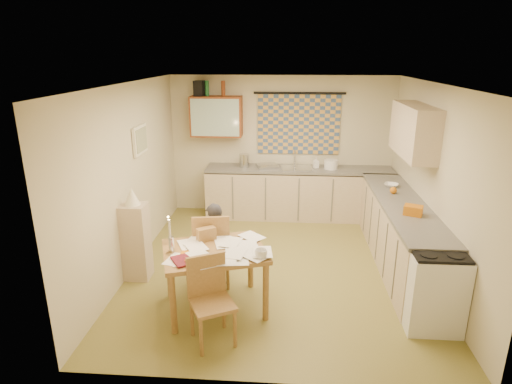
# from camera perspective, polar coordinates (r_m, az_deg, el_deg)

# --- Properties ---
(floor) EXTENTS (4.00, 4.50, 0.02)m
(floor) POSITION_cam_1_polar(r_m,az_deg,el_deg) (6.13, 2.85, -9.92)
(floor) COLOR olive
(floor) RESTS_ON ground
(ceiling) EXTENTS (4.00, 4.50, 0.02)m
(ceiling) POSITION_cam_1_polar(r_m,az_deg,el_deg) (5.43, 3.27, 14.30)
(ceiling) COLOR white
(ceiling) RESTS_ON floor
(wall_back) EXTENTS (4.00, 0.02, 2.50)m
(wall_back) POSITION_cam_1_polar(r_m,az_deg,el_deg) (7.84, 3.41, 6.15)
(wall_back) COLOR beige
(wall_back) RESTS_ON floor
(wall_front) EXTENTS (4.00, 0.02, 2.50)m
(wall_front) POSITION_cam_1_polar(r_m,az_deg,el_deg) (3.54, 2.23, -9.03)
(wall_front) COLOR beige
(wall_front) RESTS_ON floor
(wall_left) EXTENTS (0.02, 4.50, 2.50)m
(wall_left) POSITION_cam_1_polar(r_m,az_deg,el_deg) (6.03, -16.44, 1.78)
(wall_left) COLOR beige
(wall_left) RESTS_ON floor
(wall_right) EXTENTS (0.02, 4.50, 2.50)m
(wall_right) POSITION_cam_1_polar(r_m,az_deg,el_deg) (5.97, 22.73, 0.93)
(wall_right) COLOR beige
(wall_right) RESTS_ON floor
(window_blind) EXTENTS (1.45, 0.03, 1.05)m
(window_blind) POSITION_cam_1_polar(r_m,az_deg,el_deg) (7.73, 5.71, 8.94)
(window_blind) COLOR #36517B
(window_blind) RESTS_ON wall_back
(curtain_rod) EXTENTS (1.60, 0.04, 0.04)m
(curtain_rod) POSITION_cam_1_polar(r_m,az_deg,el_deg) (7.65, 5.84, 12.99)
(curtain_rod) COLOR black
(curtain_rod) RESTS_ON wall_back
(wall_cabinet) EXTENTS (0.90, 0.34, 0.70)m
(wall_cabinet) POSITION_cam_1_polar(r_m,az_deg,el_deg) (7.67, -5.29, 10.01)
(wall_cabinet) COLOR #672C10
(wall_cabinet) RESTS_ON wall_back
(wall_cabinet_glass) EXTENTS (0.84, 0.02, 0.64)m
(wall_cabinet_glass) POSITION_cam_1_polar(r_m,az_deg,el_deg) (7.50, -5.50, 9.83)
(wall_cabinet_glass) COLOR #99B2A5
(wall_cabinet_glass) RESTS_ON wall_back
(upper_cabinet_right) EXTENTS (0.34, 1.30, 0.70)m
(upper_cabinet_right) POSITION_cam_1_polar(r_m,az_deg,el_deg) (6.29, 20.31, 7.68)
(upper_cabinet_right) COLOR tan
(upper_cabinet_right) RESTS_ON wall_right
(framed_print) EXTENTS (0.04, 0.50, 0.40)m
(framed_print) POSITION_cam_1_polar(r_m,az_deg,el_deg) (6.28, -15.22, 6.75)
(framed_print) COLOR #EAE6C7
(framed_print) RESTS_ON wall_left
(print_canvas) EXTENTS (0.01, 0.42, 0.32)m
(print_canvas) POSITION_cam_1_polar(r_m,az_deg,el_deg) (6.27, -15.00, 6.75)
(print_canvas) COLOR #B9B6A2
(print_canvas) RESTS_ON wall_left
(counter_back) EXTENTS (3.30, 0.62, 0.92)m
(counter_back) POSITION_cam_1_polar(r_m,az_deg,el_deg) (7.75, 5.66, -0.16)
(counter_back) COLOR tan
(counter_back) RESTS_ON floor
(counter_right) EXTENTS (0.62, 2.95, 0.92)m
(counter_right) POSITION_cam_1_polar(r_m,az_deg,el_deg) (6.34, 18.59, -5.31)
(counter_right) COLOR tan
(counter_right) RESTS_ON floor
(stove) EXTENTS (0.58, 0.58, 0.90)m
(stove) POSITION_cam_1_polar(r_m,az_deg,el_deg) (5.10, 22.46, -11.71)
(stove) COLOR white
(stove) RESTS_ON floor
(sink) EXTENTS (0.59, 0.51, 0.10)m
(sink) POSITION_cam_1_polar(r_m,az_deg,el_deg) (7.63, 5.45, 2.90)
(sink) COLOR silver
(sink) RESTS_ON counter_back
(tap) EXTENTS (0.03, 0.03, 0.28)m
(tap) POSITION_cam_1_polar(r_m,az_deg,el_deg) (7.76, 5.21, 4.54)
(tap) COLOR silver
(tap) RESTS_ON counter_back
(dish_rack) EXTENTS (0.42, 0.39, 0.06)m
(dish_rack) POSITION_cam_1_polar(r_m,az_deg,el_deg) (7.62, 1.48, 3.50)
(dish_rack) COLOR silver
(dish_rack) RESTS_ON counter_back
(kettle) EXTENTS (0.23, 0.23, 0.24)m
(kettle) POSITION_cam_1_polar(r_m,az_deg,el_deg) (7.62, -1.57, 4.21)
(kettle) COLOR silver
(kettle) RESTS_ON counter_back
(mixing_bowl) EXTENTS (0.31, 0.31, 0.16)m
(mixing_bowl) POSITION_cam_1_polar(r_m,az_deg,el_deg) (7.64, 9.97, 3.66)
(mixing_bowl) COLOR white
(mixing_bowl) RESTS_ON counter_back
(soap_bottle) EXTENTS (0.14, 0.14, 0.19)m
(soap_bottle) POSITION_cam_1_polar(r_m,az_deg,el_deg) (7.66, 8.01, 3.91)
(soap_bottle) COLOR white
(soap_bottle) RESTS_ON counter_back
(bowl) EXTENTS (0.34, 0.34, 0.05)m
(bowl) POSITION_cam_1_polar(r_m,az_deg,el_deg) (6.83, 17.59, 0.87)
(bowl) COLOR white
(bowl) RESTS_ON counter_right
(orange_bag) EXTENTS (0.26, 0.23, 0.12)m
(orange_bag) POSITION_cam_1_polar(r_m,az_deg,el_deg) (5.73, 20.22, -2.30)
(orange_bag) COLOR #C4690C
(orange_bag) RESTS_ON counter_right
(fruit_orange) EXTENTS (0.10, 0.10, 0.10)m
(fruit_orange) POSITION_cam_1_polar(r_m,az_deg,el_deg) (6.49, 17.84, 0.21)
(fruit_orange) COLOR #C4690C
(fruit_orange) RESTS_ON counter_right
(speaker) EXTENTS (0.18, 0.22, 0.26)m
(speaker) POSITION_cam_1_polar(r_m,az_deg,el_deg) (7.67, -7.57, 13.54)
(speaker) COLOR black
(speaker) RESTS_ON wall_cabinet
(bottle_green) EXTENTS (0.09, 0.09, 0.26)m
(bottle_green) POSITION_cam_1_polar(r_m,az_deg,el_deg) (7.64, -6.56, 13.57)
(bottle_green) COLOR #195926
(bottle_green) RESTS_ON wall_cabinet
(bottle_brown) EXTENTS (0.09, 0.09, 0.26)m
(bottle_brown) POSITION_cam_1_polar(r_m,az_deg,el_deg) (7.60, -4.39, 13.60)
(bottle_brown) COLOR #672C10
(bottle_brown) RESTS_ON wall_cabinet
(dining_table) EXTENTS (1.34, 1.17, 0.75)m
(dining_table) POSITION_cam_1_polar(r_m,az_deg,el_deg) (5.06, -5.45, -11.44)
(dining_table) COLOR brown
(dining_table) RESTS_ON floor
(chair_far) EXTENTS (0.52, 0.52, 1.00)m
(chair_far) POSITION_cam_1_polar(r_m,az_deg,el_deg) (5.59, -5.85, -9.23)
(chair_far) COLOR brown
(chair_far) RESTS_ON floor
(chair_near) EXTENTS (0.55, 0.55, 0.91)m
(chair_near) POSITION_cam_1_polar(r_m,az_deg,el_deg) (4.60, -5.85, -16.21)
(chair_near) COLOR brown
(chair_near) RESTS_ON floor
(person) EXTENTS (0.55, 0.49, 1.11)m
(person) POSITION_cam_1_polar(r_m,az_deg,el_deg) (5.48, -5.58, -6.97)
(person) COLOR black
(person) RESTS_ON floor
(shelf_stand) EXTENTS (0.32, 0.30, 1.03)m
(shelf_stand) POSITION_cam_1_polar(r_m,az_deg,el_deg) (5.83, -15.68, -6.40)
(shelf_stand) COLOR tan
(shelf_stand) RESTS_ON floor
(lampshade) EXTENTS (0.20, 0.20, 0.22)m
(lampshade) POSITION_cam_1_polar(r_m,az_deg,el_deg) (5.61, -16.22, -0.58)
(lampshade) COLOR #EAE6C7
(lampshade) RESTS_ON shelf_stand
(letter_rack) EXTENTS (0.24, 0.20, 0.16)m
(letter_rack) POSITION_cam_1_polar(r_m,az_deg,el_deg) (5.09, -6.64, -5.62)
(letter_rack) COLOR brown
(letter_rack) RESTS_ON dining_table
(mug) EXTENTS (0.23, 0.23, 0.11)m
(mug) POSITION_cam_1_polar(r_m,az_deg,el_deg) (4.64, 0.67, -8.28)
(mug) COLOR white
(mug) RESTS_ON dining_table
(magazine) EXTENTS (0.44, 0.45, 0.03)m
(magazine) POSITION_cam_1_polar(r_m,az_deg,el_deg) (4.63, -10.92, -9.24)
(magazine) COLOR maroon
(magazine) RESTS_ON dining_table
(book) EXTENTS (0.21, 0.28, 0.02)m
(book) POSITION_cam_1_polar(r_m,az_deg,el_deg) (4.76, -10.23, -8.46)
(book) COLOR #C4690C
(book) RESTS_ON dining_table
(orange_box) EXTENTS (0.14, 0.13, 0.04)m
(orange_box) POSITION_cam_1_polar(r_m,az_deg,el_deg) (4.61, -8.63, -9.18)
(orange_box) COLOR #C4690C
(orange_box) RESTS_ON dining_table
(eyeglasses) EXTENTS (0.14, 0.10, 0.02)m
(eyeglasses) POSITION_cam_1_polar(r_m,az_deg,el_deg) (4.64, -3.55, -8.97)
(eyeglasses) COLOR black
(eyeglasses) RESTS_ON dining_table
(candle_holder) EXTENTS (0.08, 0.08, 0.18)m
(candle_holder) POSITION_cam_1_polar(r_m,az_deg,el_deg) (4.87, -11.22, -6.83)
(candle_holder) COLOR silver
(candle_holder) RESTS_ON dining_table
(candle) EXTENTS (0.03, 0.03, 0.22)m
(candle) POSITION_cam_1_polar(r_m,az_deg,el_deg) (4.75, -11.45, -4.87)
(candle) COLOR white
(candle) RESTS_ON dining_table
(candle_flame) EXTENTS (0.02, 0.02, 0.02)m
(candle_flame) POSITION_cam_1_polar(r_m,az_deg,el_deg) (4.75, -11.65, -3.30)
(candle_flame) COLOR #FFCC66
(candle_flame) RESTS_ON dining_table
(papers) EXTENTS (1.17, 1.05, 0.03)m
(papers) POSITION_cam_1_polar(r_m,az_deg,el_deg) (4.85, -4.50, -7.66)
(papers) COLOR white
(papers) RESTS_ON dining_table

